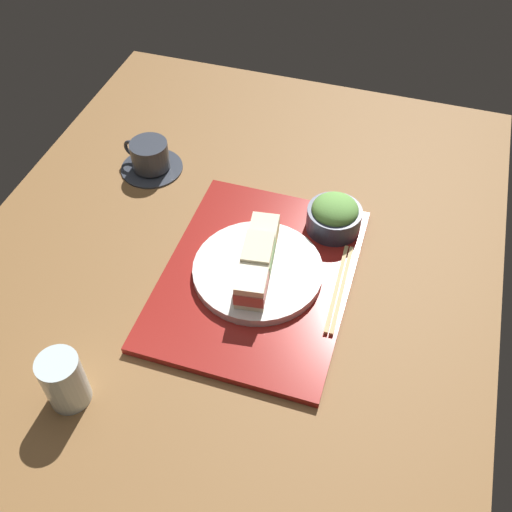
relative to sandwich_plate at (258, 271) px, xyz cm
name	(u,v)px	position (x,y,z in cm)	size (l,w,h in cm)	color
ground_plane	(219,286)	(-2.71, 6.64, -3.88)	(140.00, 100.00, 3.00)	brown
serving_tray	(258,277)	(-0.13, 0.00, -1.63)	(44.23, 33.60, 1.51)	maroon
sandwich_plate	(258,271)	(0.00, 0.00, 0.00)	(23.75, 23.75, 1.74)	silver
sandwich_near	(252,285)	(-6.17, -0.87, 3.51)	(8.29, 6.23, 5.29)	#EFE5C1
sandwich_middle	(258,257)	(0.00, 0.00, 3.82)	(8.04, 6.29, 5.90)	beige
sandwich_far	(263,235)	(6.17, 0.87, 3.03)	(8.11, 6.08, 4.32)	beige
salad_bowl	(334,215)	(15.70, -10.51, 2.51)	(10.58, 10.58, 7.19)	#33384C
chopsticks_pair	(339,288)	(0.87, -15.00, -0.52)	(20.46, 2.29, 0.70)	tan
coffee_cup	(150,158)	(23.04, 31.63, 0.66)	(13.52, 13.52, 6.80)	#333842
drinking_glass	(64,380)	(-31.91, 20.96, 2.68)	(6.52, 6.52, 10.13)	silver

